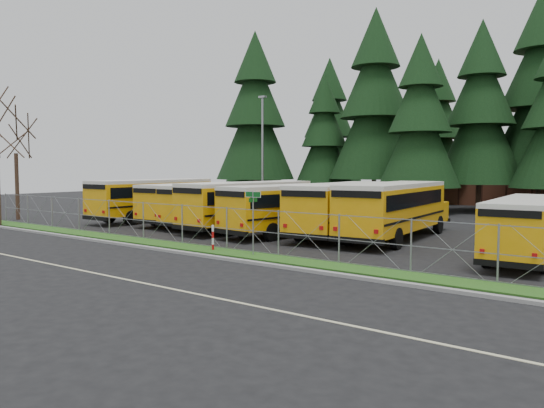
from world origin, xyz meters
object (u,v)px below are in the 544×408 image
(striped_bollard, at_px, (213,238))
(bus_6, at_px, (396,211))
(bus_2, at_px, (223,205))
(bus_3, at_px, (252,206))
(light_standard, at_px, (263,149))
(bus_4, at_px, (296,209))
(bus_1, at_px, (199,203))
(street_sign, at_px, (253,209))
(bus_east, at_px, (528,229))
(bus_5, at_px, (345,210))
(bus_0, at_px, (157,200))

(striped_bollard, bearing_deg, bus_6, 59.76)
(bus_2, height_order, bus_6, bus_6)
(bus_3, distance_m, striped_bollard, 8.48)
(light_standard, bearing_deg, striped_bollard, -57.29)
(bus_4, xyz_separation_m, bus_6, (5.55, 1.31, 0.09))
(light_standard, bearing_deg, bus_3, -54.19)
(bus_1, bearing_deg, street_sign, -38.37)
(bus_east, bearing_deg, bus_1, 170.93)
(bus_6, bearing_deg, bus_4, -171.28)
(bus_4, bearing_deg, bus_6, 21.18)
(bus_2, bearing_deg, bus_east, -9.11)
(bus_1, relative_size, bus_2, 1.00)
(bus_1, xyz_separation_m, bus_3, (5.32, -0.77, 0.10))
(striped_bollard, relative_size, light_standard, 0.12)
(light_standard, bearing_deg, bus_2, -63.28)
(bus_east, height_order, light_standard, light_standard)
(bus_1, relative_size, light_standard, 1.03)
(bus_2, height_order, bus_5, bus_5)
(bus_2, height_order, bus_east, bus_2)
(bus_1, distance_m, street_sign, 14.17)
(bus_3, xyz_separation_m, bus_5, (5.98, 0.92, 0.01))
(bus_0, bearing_deg, bus_1, 7.66)
(bus_1, bearing_deg, bus_4, -8.61)
(bus_6, height_order, street_sign, bus_6)
(bus_2, height_order, light_standard, light_standard)
(bus_1, relative_size, bus_3, 0.94)
(bus_1, xyz_separation_m, bus_6, (14.26, 0.44, 0.14))
(bus_east, relative_size, striped_bollard, 8.17)
(bus_4, bearing_deg, bus_3, -173.86)
(bus_0, xyz_separation_m, street_sign, (15.31, -7.66, 0.56))
(bus_6, bearing_deg, bus_0, 178.57)
(bus_2, bearing_deg, bus_5, -1.27)
(bus_4, relative_size, bus_6, 0.94)
(street_sign, bearing_deg, bus_0, 153.42)
(bus_3, distance_m, bus_6, 9.02)
(light_standard, bearing_deg, bus_0, -91.75)
(bus_3, height_order, bus_east, bus_3)
(bus_1, distance_m, bus_5, 11.29)
(bus_1, xyz_separation_m, street_sign, (11.52, -8.21, 0.66))
(bus_east, bearing_deg, light_standard, 147.83)
(bus_3, distance_m, bus_5, 6.05)
(bus_5, distance_m, bus_6, 2.98)
(bus_4, relative_size, street_sign, 3.86)
(bus_4, distance_m, bus_6, 5.71)
(bus_3, bearing_deg, bus_4, 1.47)
(bus_1, height_order, bus_5, bus_5)
(bus_east, xyz_separation_m, striped_bollard, (-12.01, -6.29, -0.69))
(bus_0, xyz_separation_m, bus_6, (18.04, 0.99, 0.03))
(bus_4, xyz_separation_m, light_standard, (-12.13, 12.22, 4.08))
(bus_3, bearing_deg, bus_east, -1.16)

